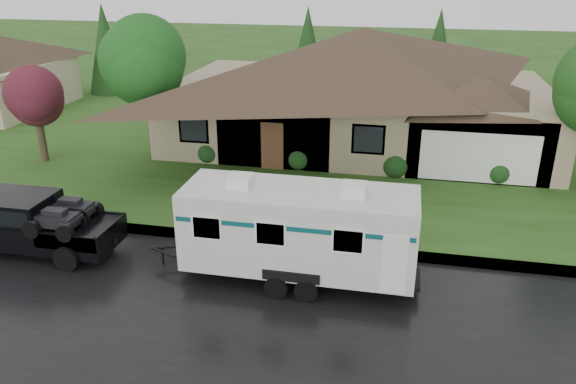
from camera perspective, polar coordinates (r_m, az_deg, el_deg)
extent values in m
plane|color=#2A4917|center=(16.80, -4.60, -8.70)|extent=(140.00, 140.00, 0.00)
cube|color=black|center=(15.20, -6.74, -12.46)|extent=(140.00, 8.00, 0.01)
cube|color=gray|center=(18.65, -2.67, -5.02)|extent=(140.00, 0.50, 0.15)
cube|color=#2A4917|center=(30.31, 3.35, 5.90)|extent=(140.00, 26.00, 0.15)
cube|color=gray|center=(28.72, 7.10, 8.09)|extent=(18.00, 10.00, 3.00)
pyramid|color=#3C2A20|center=(28.00, 7.51, 16.24)|extent=(19.44, 10.80, 2.60)
cube|color=gray|center=(25.96, 18.44, 5.22)|extent=(5.76, 4.00, 2.70)
cylinder|color=#382B1E|center=(26.66, -13.57, 6.22)|extent=(0.42, 0.42, 2.73)
sphere|color=#216521|center=(26.02, -14.17, 12.54)|extent=(3.77, 3.77, 3.77)
cylinder|color=#382B1E|center=(27.99, -23.69, 4.76)|extent=(0.34, 0.34, 1.85)
sphere|color=maroon|center=(27.51, -24.34, 8.77)|extent=(2.55, 2.55, 2.55)
sphere|color=#143814|center=(25.86, -8.07, 4.13)|extent=(1.00, 1.00, 1.00)
sphere|color=#143814|center=(24.79, 1.13, 3.54)|extent=(1.00, 1.00, 1.00)
sphere|color=#143814|center=(24.41, 10.87, 2.82)|extent=(1.00, 1.00, 1.00)
sphere|color=#143814|center=(24.74, 20.63, 2.02)|extent=(1.00, 1.00, 1.00)
cube|color=black|center=(19.72, -24.62, -3.48)|extent=(5.62, 1.87, 0.81)
cube|color=black|center=(19.66, -25.83, -1.46)|extent=(2.25, 1.76, 0.84)
cube|color=black|center=(19.65, -25.86, -1.33)|extent=(2.06, 1.80, 0.51)
cube|color=black|center=(18.68, -20.27, -3.57)|extent=(2.06, 1.78, 0.06)
cylinder|color=black|center=(21.55, -26.93, -2.73)|extent=(0.79, 0.30, 0.79)
cylinder|color=black|center=(18.23, -21.53, -6.27)|extent=(0.79, 0.30, 0.79)
cylinder|color=black|center=(19.59, -18.71, -3.82)|extent=(0.79, 0.30, 0.79)
cube|color=silver|center=(15.92, 1.13, -3.67)|extent=(6.55, 2.25, 2.29)
cube|color=black|center=(16.52, 1.10, -7.68)|extent=(6.93, 1.12, 0.13)
cube|color=#0B454D|center=(15.70, 1.14, -2.01)|extent=(6.42, 2.27, 0.13)
cube|color=white|center=(15.77, -4.86, 1.14)|extent=(0.66, 0.75, 0.30)
cube|color=white|center=(15.21, 6.72, 0.24)|extent=(0.66, 0.75, 0.30)
cylinder|color=black|center=(15.70, -1.21, -9.65)|extent=(0.66, 0.22, 0.66)
cylinder|color=black|center=(17.56, 0.42, -5.91)|extent=(0.66, 0.22, 0.66)
cylinder|color=black|center=(15.55, 1.86, -9.98)|extent=(0.66, 0.22, 0.66)
cylinder|color=black|center=(17.44, 3.15, -6.17)|extent=(0.66, 0.22, 0.66)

